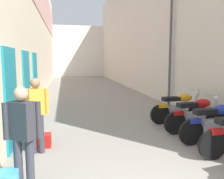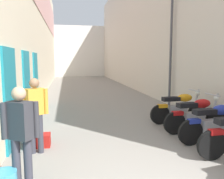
% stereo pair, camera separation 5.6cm
% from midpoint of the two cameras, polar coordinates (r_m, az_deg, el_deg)
% --- Properties ---
extents(ground_plane, '(40.88, 40.88, 0.00)m').
position_cam_midpoint_polar(ground_plane, '(12.66, -3.73, -1.53)').
color(ground_plane, gray).
extents(building_left, '(0.45, 24.88, 7.63)m').
position_cam_midpoint_polar(building_left, '(14.55, -16.90, 14.52)').
color(building_left, beige).
rests_on(building_left, ground).
extents(building_right, '(0.45, 24.88, 7.82)m').
position_cam_midpoint_polar(building_right, '(15.23, 6.64, 14.68)').
color(building_right, beige).
rests_on(building_right, ground).
extents(building_far_end, '(8.52, 2.00, 5.65)m').
position_cam_midpoint_polar(building_far_end, '(27.91, -7.84, 9.06)').
color(building_far_end, silver).
rests_on(building_far_end, ground).
extents(motorcycle_third, '(1.85, 0.58, 1.04)m').
position_cam_midpoint_polar(motorcycle_third, '(6.03, 23.83, -7.19)').
color(motorcycle_third, black).
rests_on(motorcycle_third, ground).
extents(motorcycle_fourth, '(1.85, 0.58, 1.04)m').
position_cam_midpoint_polar(motorcycle_fourth, '(6.69, 19.88, -5.61)').
color(motorcycle_fourth, black).
rests_on(motorcycle_fourth, ground).
extents(motorcycle_fifth, '(1.85, 0.58, 1.04)m').
position_cam_midpoint_polar(motorcycle_fifth, '(7.50, 16.17, -4.09)').
color(motorcycle_fifth, black).
rests_on(motorcycle_fifth, ground).
extents(pedestrian_by_doorway, '(0.52, 0.36, 1.57)m').
position_cam_midpoint_polar(pedestrian_by_doorway, '(3.64, -20.76, -9.61)').
color(pedestrian_by_doorway, '#383842').
rests_on(pedestrian_by_doorway, ground).
extents(pedestrian_mid_alley, '(0.52, 0.34, 1.57)m').
position_cam_midpoint_polar(pedestrian_mid_alley, '(5.09, -17.73, -4.72)').
color(pedestrian_mid_alley, '#383842').
rests_on(pedestrian_mid_alley, ground).
extents(plastic_crate, '(0.44, 0.32, 0.28)m').
position_cam_midpoint_polar(plastic_crate, '(5.64, -16.64, -11.69)').
color(plastic_crate, red).
rests_on(plastic_crate, ground).
extents(street_lamp, '(0.79, 0.18, 5.15)m').
position_cam_midpoint_polar(street_lamp, '(9.92, 13.83, 13.10)').
color(street_lamp, '#47474C').
rests_on(street_lamp, ground).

